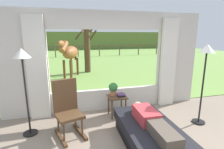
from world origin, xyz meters
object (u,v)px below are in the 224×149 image
(potted_plant, at_px, (113,88))
(book_stack, at_px, (121,95))
(floor_lamp_left, at_px, (23,66))
(side_table, at_px, (117,100))
(floor_lamp_right, at_px, (206,60))
(reclining_person, at_px, (151,120))
(horse, at_px, (70,53))
(pasture_tree, at_px, (87,43))
(recliner_sofa, at_px, (149,134))
(rocking_chair, at_px, (67,109))

(potted_plant, height_order, book_stack, potted_plant)
(book_stack, relative_size, floor_lamp_left, 0.12)
(side_table, distance_m, floor_lamp_right, 2.15)
(reclining_person, distance_m, side_table, 1.36)
(horse, bearing_deg, reclining_person, 126.16)
(side_table, bearing_deg, book_stack, -33.87)
(floor_lamp_right, xyz_separation_m, pasture_tree, (-1.79, 6.18, 0.10))
(recliner_sofa, xyz_separation_m, floor_lamp_right, (1.50, 0.48, 1.22))
(floor_lamp_left, xyz_separation_m, floor_lamp_right, (3.65, -0.47, 0.04))
(floor_lamp_right, relative_size, horse, 1.00)
(pasture_tree, bearing_deg, book_stack, -88.34)
(side_table, xyz_separation_m, floor_lamp_left, (-1.93, -0.33, 0.97))
(floor_lamp_left, distance_m, floor_lamp_right, 3.68)
(rocking_chair, distance_m, horse, 5.01)
(potted_plant, distance_m, book_stack, 0.26)
(side_table, bearing_deg, pasture_tree, 90.74)
(rocking_chair, bearing_deg, floor_lamp_right, -23.54)
(potted_plant, bearing_deg, recliner_sofa, -77.27)
(floor_lamp_right, bearing_deg, side_table, 155.11)
(floor_lamp_left, xyz_separation_m, horse, (0.93, 4.78, -0.24))
(reclining_person, xyz_separation_m, rocking_chair, (-1.40, 0.81, 0.02))
(floor_lamp_right, distance_m, pasture_tree, 6.44)
(potted_plant, relative_size, book_stack, 1.56)
(reclining_person, relative_size, book_stack, 7.00)
(rocking_chair, relative_size, book_stack, 5.47)
(recliner_sofa, bearing_deg, pasture_tree, 93.95)
(book_stack, bearing_deg, reclining_person, -83.96)
(side_table, xyz_separation_m, potted_plant, (-0.08, 0.06, 0.28))
(floor_lamp_left, bearing_deg, floor_lamp_right, -7.27)
(recliner_sofa, bearing_deg, side_table, 101.32)
(side_table, relative_size, horse, 0.29)
(book_stack, distance_m, pasture_tree, 5.53)
(rocking_chair, relative_size, side_table, 2.15)
(rocking_chair, bearing_deg, side_table, 5.96)
(reclining_person, bearing_deg, floor_lamp_right, 21.08)
(recliner_sofa, xyz_separation_m, side_table, (-0.22, 1.28, 0.21))
(pasture_tree, bearing_deg, recliner_sofa, -87.48)
(reclining_person, distance_m, potted_plant, 1.44)
(reclining_person, height_order, pasture_tree, pasture_tree)
(side_table, bearing_deg, potted_plant, 143.13)
(floor_lamp_left, relative_size, floor_lamp_right, 0.97)
(horse, bearing_deg, rocking_chair, 112.23)
(side_table, xyz_separation_m, horse, (-0.99, 4.45, 0.73))
(floor_lamp_right, xyz_separation_m, horse, (-2.72, 5.25, -0.29))
(potted_plant, height_order, horse, horse)
(book_stack, distance_m, floor_lamp_left, 2.20)
(rocking_chair, xyz_separation_m, horse, (0.18, 4.97, 0.61))
(recliner_sofa, bearing_deg, book_stack, 97.72)
(reclining_person, height_order, book_stack, reclining_person)
(reclining_person, bearing_deg, rocking_chair, 151.24)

